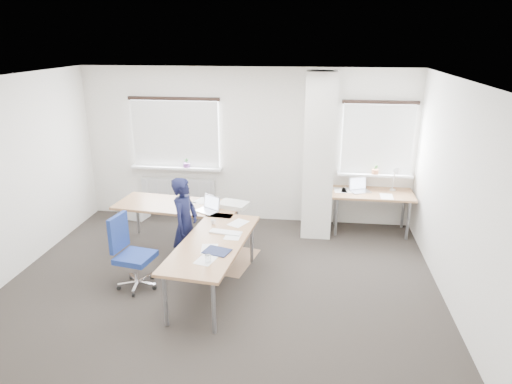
# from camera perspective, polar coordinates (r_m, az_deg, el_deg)

# --- Properties ---
(ground) EXTENTS (6.00, 6.00, 0.00)m
(ground) POSITION_cam_1_polar(r_m,az_deg,el_deg) (6.52, -4.40, -11.49)
(ground) COLOR #292521
(ground) RESTS_ON ground
(room_shell) EXTENTS (6.04, 5.04, 2.82)m
(room_shell) POSITION_cam_1_polar(r_m,az_deg,el_deg) (6.24, -2.32, 4.52)
(room_shell) COLOR silver
(room_shell) RESTS_ON ground
(floor_mat) EXTENTS (1.33, 1.20, 0.01)m
(floor_mat) POSITION_cam_1_polar(r_m,az_deg,el_deg) (7.25, -5.03, -8.17)
(floor_mat) COLOR #987253
(floor_mat) RESTS_ON ground
(white_crate) EXTENTS (0.52, 0.42, 0.28)m
(white_crate) POSITION_cam_1_polar(r_m,az_deg,el_deg) (9.00, -14.87, -2.26)
(white_crate) COLOR white
(white_crate) RESTS_ON ground
(desk_main) EXTENTS (2.41, 2.85, 0.96)m
(desk_main) POSITION_cam_1_polar(r_m,az_deg,el_deg) (6.76, -7.36, -3.91)
(desk_main) COLOR brown
(desk_main) RESTS_ON ground
(desk_side) EXTENTS (1.41, 0.71, 1.22)m
(desk_side) POSITION_cam_1_polar(r_m,az_deg,el_deg) (8.15, 14.35, -0.36)
(desk_side) COLOR brown
(desk_side) RESTS_ON ground
(task_chair) EXTENTS (0.57, 0.56, 1.04)m
(task_chair) POSITION_cam_1_polar(r_m,az_deg,el_deg) (6.54, -15.01, -9.15)
(task_chair) COLOR navy
(task_chair) RESTS_ON ground
(person) EXTENTS (0.43, 0.57, 1.43)m
(person) POSITION_cam_1_polar(r_m,az_deg,el_deg) (6.66, -8.83, -4.11)
(person) COLOR black
(person) RESTS_ON ground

